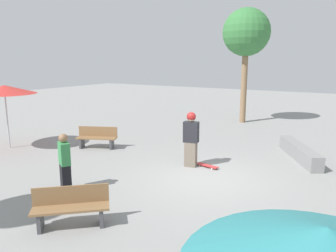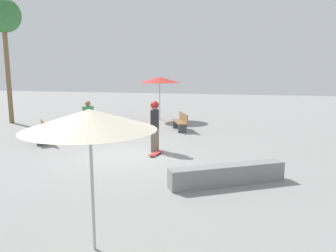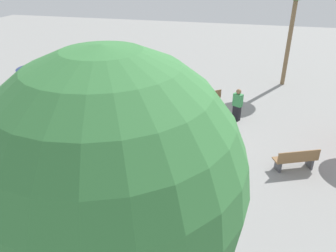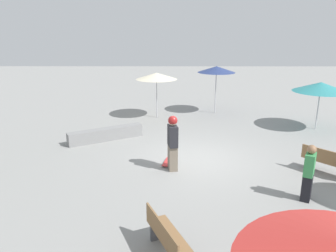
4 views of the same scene
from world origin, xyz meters
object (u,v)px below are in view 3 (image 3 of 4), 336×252
Objects in this scene: shade_umbrella_teal at (127,55)px; bystander_watching at (237,105)px; bench_far at (296,159)px; palm_tree_center_right at (114,185)px; concrete_ledge at (79,176)px; shade_umbrella_navy at (37,65)px; skateboard at (166,152)px; shade_umbrella_cream at (12,94)px; bench_near at (207,99)px; skater_main at (181,131)px.

bystander_watching is at bearing -24.97° from shade_umbrella_teal.
bench_far is 10.08m from palm_tree_center_right.
shade_umbrella_navy is at bearing 132.05° from concrete_ledge.
concrete_ledge is 8.04m from bystander_watching.
shade_umbrella_navy is 1.62× the size of bystander_watching.
skateboard is 4.83m from bench_far.
shade_umbrella_navy is 9.75m from bystander_watching.
skateboard is at bearing -19.93° from shade_umbrella_navy.
shade_umbrella_navy reaches higher than shade_umbrella_cream.
bench_near reaches higher than concrete_ledge.
shade_umbrella_teal reaches higher than bench_far.
palm_tree_center_right reaches higher than bystander_watching.
skater_main is 0.75× the size of shade_umbrella_teal.
skater_main is at bearing 154.49° from bench_far.
bench_near is at bearing -87.45° from skateboard.
bystander_watching is (0.87, 12.16, -4.11)m from palm_tree_center_right.
bench_far reaches higher than skateboard.
shade_umbrella_navy is (-11.87, 2.50, 1.96)m from bench_far.
skater_main is at bearing 6.67° from shade_umbrella_cream.
bystander_watching is (-2.33, 3.71, 0.36)m from bench_far.
shade_umbrella_cream is 9.73m from bystander_watching.
palm_tree_center_right is at bearing -64.56° from bystander_watching.
shade_umbrella_teal reaches higher than bench_near.
shade_umbrella_teal is at bearing 55.17° from shade_umbrella_navy.
shade_umbrella_navy is at bearing -7.71° from skateboard.
bench_near and bench_far have the same top height.
skater_main is at bearing -17.40° from shade_umbrella_navy.
shade_umbrella_navy is at bearing 128.37° from palm_tree_center_right.
skater_main reaches higher than concrete_ledge.
bench_near is at bearing 66.62° from concrete_ledge.
skater_main is 1.08m from skateboard.
concrete_ledge is at bearing 176.05° from bench_far.
concrete_ledge is 1.78× the size of bench_far.
shade_umbrella_navy reaches higher than skater_main.
skateboard is 7.86m from shade_umbrella_navy.
skateboard is 4.57m from bystander_watching.
concrete_ledge is 1.97× the size of bench_near.
bench_near is 0.90× the size of bench_far.
shade_umbrella_navy is (-0.96, 3.15, 0.22)m from shade_umbrella_cream.
palm_tree_center_right reaches higher than bench_near.
bystander_watching is at bearing -129.42° from skater_main.
shade_umbrella_cream is 7.69m from shade_umbrella_teal.
concrete_ledge is at bearing -155.36° from bench_near.
bench_far is at bearing 19.85° from concrete_ledge.
concrete_ledge is 1.15× the size of shade_umbrella_navy.
skater_main is 0.79× the size of shade_umbrella_cream.
shade_umbrella_cream is at bearing -105.19° from shade_umbrella_teal.
shade_umbrella_cream is (-10.92, -0.65, 1.73)m from bench_far.
palm_tree_center_right is (4.05, -5.83, 4.64)m from concrete_ledge.
palm_tree_center_right is (5.70, -15.22, 2.93)m from shade_umbrella_teal.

